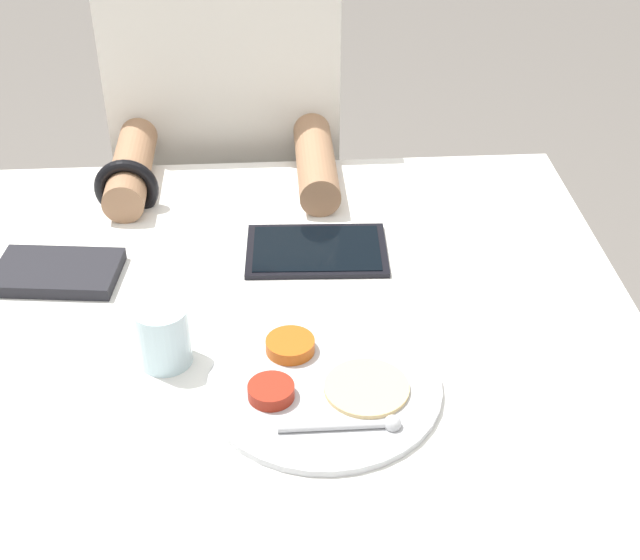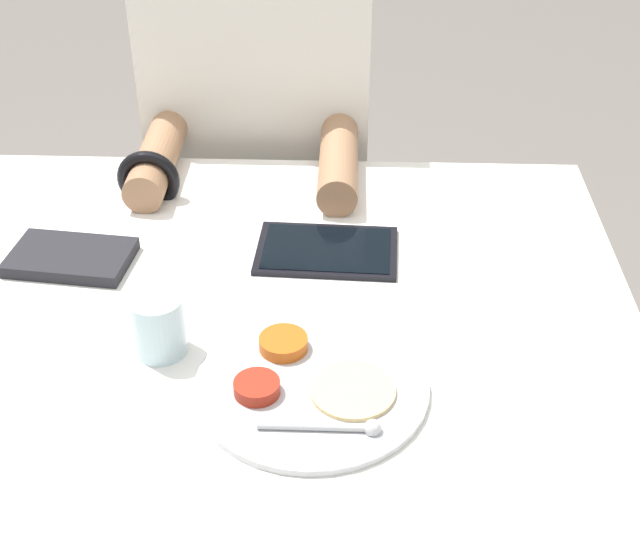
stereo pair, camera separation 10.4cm
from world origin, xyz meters
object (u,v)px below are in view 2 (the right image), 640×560
Objects in this scene: red_notebook at (71,258)px; drinking_glass at (159,325)px; thali_tray at (310,384)px; tablet_device at (327,250)px; person_diner at (263,200)px.

red_notebook is 0.28m from drinking_glass.
thali_tray is 0.32m from tablet_device.
person_diner is (0.25, 0.51, -0.18)m from red_notebook.
thali_tray is 0.82m from person_diner.
red_notebook is (-0.39, 0.28, 0.00)m from thali_tray.
red_notebook is 0.86× the size of tablet_device.
person_diner is at bearing 84.60° from drinking_glass.
tablet_device is (0.40, 0.04, -0.00)m from red_notebook.
thali_tray is 0.22m from drinking_glass.
thali_tray is at bearing -35.65° from red_notebook.
tablet_device is 0.52m from person_diner.
tablet_device is 0.34m from drinking_glass.
drinking_glass is at bearing 161.33° from thali_tray.
red_notebook is at bearing -115.96° from person_diner.
person_diner is 0.75m from drinking_glass.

